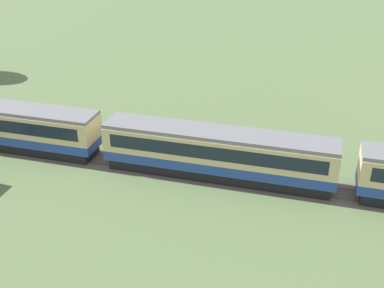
# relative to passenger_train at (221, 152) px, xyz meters

# --- Properties ---
(passenger_train) EXTENTS (96.84, 3.02, 3.95)m
(passenger_train) POSITION_rel_passenger_train_xyz_m (0.00, 0.00, 0.00)
(passenger_train) COLOR #234293
(passenger_train) RESTS_ON ground_plane
(railway_track) EXTENTS (145.88, 3.60, 0.04)m
(railway_track) POSITION_rel_passenger_train_xyz_m (-9.43, -0.00, -2.18)
(railway_track) COLOR #665B51
(railway_track) RESTS_ON ground_plane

